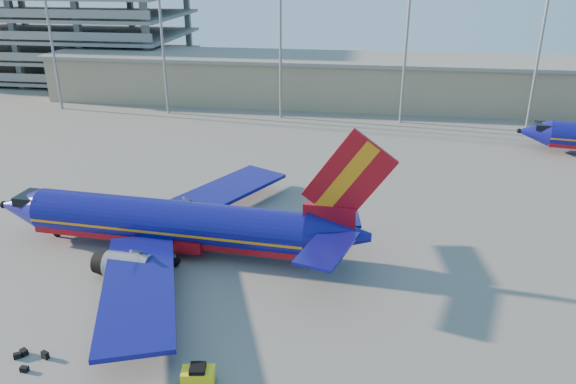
{
  "coord_description": "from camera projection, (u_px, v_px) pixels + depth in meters",
  "views": [
    {
      "loc": [
        10.18,
        -45.85,
        25.22
      ],
      "look_at": [
        2.58,
        4.18,
        4.0
      ],
      "focal_mm": 35.0,
      "sensor_mm": 36.0,
      "label": 1
    }
  ],
  "objects": [
    {
      "name": "luggage_pile",
      "position": [
        28.0,
        357.0,
        37.96
      ],
      "size": [
        2.49,
        2.03,
        0.52
      ],
      "color": "black",
      "rests_on": "ground"
    },
    {
      "name": "parking_garage",
      "position": [
        48.0,
        23.0,
        124.53
      ],
      "size": [
        62.0,
        32.0,
        21.4
      ],
      "color": "slate",
      "rests_on": "ground"
    },
    {
      "name": "light_mast_row",
      "position": [
        343.0,
        10.0,
        87.43
      ],
      "size": [
        101.6,
        1.6,
        28.65
      ],
      "color": "gray",
      "rests_on": "ground"
    },
    {
      "name": "terminal_building",
      "position": [
        372.0,
        81.0,
        102.8
      ],
      "size": [
        122.0,
        16.0,
        8.5
      ],
      "color": "gray",
      "rests_on": "ground"
    },
    {
      "name": "aircraft_main",
      "position": [
        178.0,
        224.0,
        51.22
      ],
      "size": [
        37.79,
        36.28,
        12.79
      ],
      "rotation": [
        0.0,
        0.0,
        -0.07
      ],
      "color": "navy",
      "rests_on": "ground"
    },
    {
      "name": "baggage_tug",
      "position": [
        198.0,
        376.0,
        35.46
      ],
      "size": [
        2.27,
        1.58,
        1.51
      ],
      "rotation": [
        0.0,
        0.0,
        0.16
      ],
      "color": "yellow",
      "rests_on": "ground"
    },
    {
      "name": "ground",
      "position": [
        254.0,
        246.0,
        52.97
      ],
      "size": [
        220.0,
        220.0,
        0.0
      ],
      "primitive_type": "plane",
      "color": "slate",
      "rests_on": "ground"
    }
  ]
}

